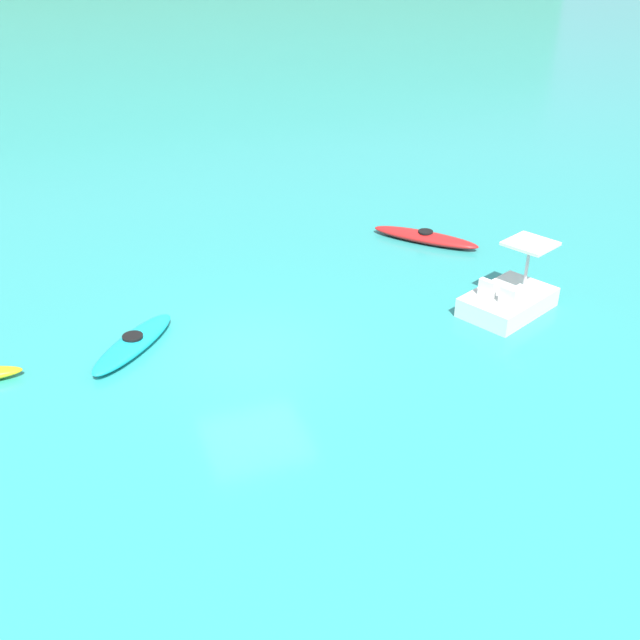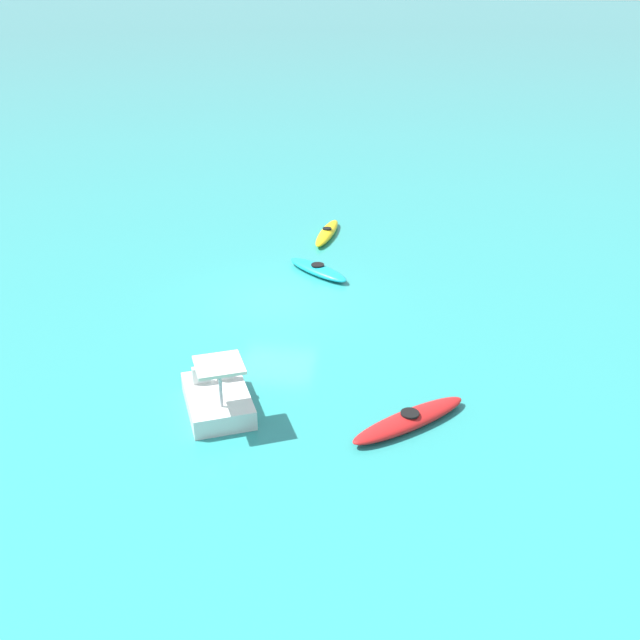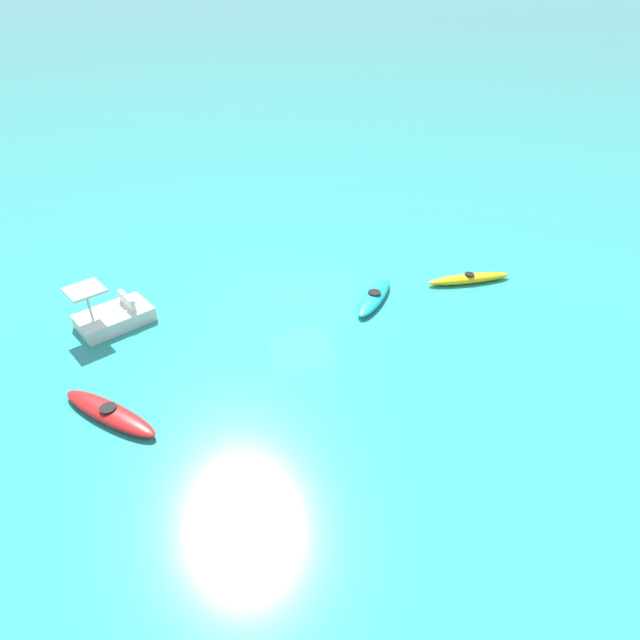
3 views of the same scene
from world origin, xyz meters
The scene contains 4 objects.
ground_plane centered at (0.00, 0.00, 0.00)m, with size 600.00×600.00×0.00m, color teal.
kayak_cyan centered at (-2.50, 1.08, 0.16)m, with size 2.51×2.69×0.37m.
kayak_red centered at (6.80, 4.48, 0.16)m, with size 2.78×3.01×0.37m.
pedal_boat_white centered at (6.66, -0.27, 0.34)m, with size 2.80×2.34×1.68m.
Camera 1 is at (-3.37, -13.75, 8.63)m, focal length 40.37 mm.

